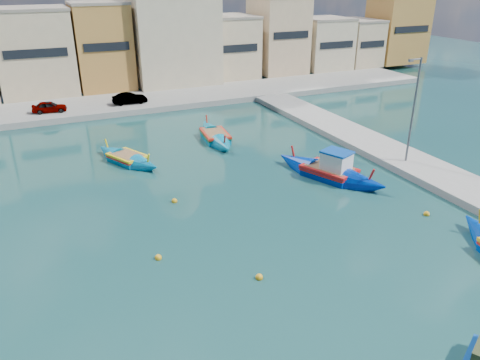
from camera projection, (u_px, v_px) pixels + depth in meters
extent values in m
plane|color=#143E3E|center=(217.00, 264.00, 23.20)|extent=(160.00, 160.00, 0.00)
cube|color=gray|center=(478.00, 194.00, 29.92)|extent=(4.00, 70.00, 0.50)
cube|color=gray|center=(105.00, 106.00, 49.69)|extent=(80.00, 8.00, 0.60)
cube|color=#C5AF88|center=(35.00, 53.00, 51.99)|extent=(7.88, 7.44, 8.99)
cube|color=gray|center=(27.00, 8.00, 50.11)|extent=(8.04, 7.59, 0.30)
cube|color=black|center=(36.00, 53.00, 48.67)|extent=(6.30, 0.10, 0.90)
cube|color=#BB813A|center=(102.00, 48.00, 54.12)|extent=(6.17, 6.13, 9.43)
cube|color=gray|center=(97.00, 3.00, 52.14)|extent=(6.29, 6.26, 0.30)
cube|color=black|center=(107.00, 47.00, 51.33)|extent=(4.93, 0.10, 0.90)
cube|color=tan|center=(164.00, 57.00, 58.30)|extent=(7.31, 7.69, 6.05)
cube|color=gray|center=(163.00, 30.00, 57.01)|extent=(7.46, 7.85, 0.30)
cube|color=black|center=(173.00, 59.00, 54.94)|extent=(5.85, 0.10, 0.90)
cube|color=#C5AF88|center=(224.00, 48.00, 60.88)|extent=(7.54, 7.30, 7.41)
cube|color=gray|center=(223.00, 16.00, 59.32)|extent=(7.69, 7.45, 0.30)
cube|color=black|center=(235.00, 49.00, 57.66)|extent=(6.03, 0.10, 0.90)
cube|color=tan|center=(278.00, 36.00, 63.29)|extent=(6.36, 6.97, 9.63)
cube|color=black|center=(291.00, 35.00, 60.16)|extent=(5.09, 0.10, 0.90)
cube|color=#C4B592|center=(323.00, 44.00, 66.52)|extent=(6.63, 6.70, 6.65)
cube|color=gray|center=(324.00, 19.00, 65.12)|extent=(6.76, 6.83, 0.30)
cube|color=black|center=(337.00, 45.00, 63.56)|extent=(5.30, 0.10, 0.90)
cube|color=#C5AF88|center=(356.00, 43.00, 69.27)|extent=(5.08, 7.51, 6.20)
cube|color=gray|center=(358.00, 20.00, 67.95)|extent=(5.18, 7.66, 0.30)
cube|color=black|center=(373.00, 44.00, 65.98)|extent=(4.06, 0.10, 0.90)
cube|color=#BB813A|center=(397.00, 30.00, 70.62)|extent=(7.79, 6.00, 9.33)
cube|color=black|center=(412.00, 29.00, 67.89)|extent=(6.23, 0.10, 0.90)
cube|color=#C4B592|center=(170.00, 32.00, 57.58)|extent=(10.00, 10.00, 12.00)
cylinder|color=#595B60|center=(413.00, 115.00, 33.20)|extent=(0.16, 0.16, 8.00)
cylinder|color=#595B60|center=(417.00, 59.00, 31.47)|extent=(1.00, 0.10, 0.10)
cube|color=#595B60|center=(411.00, 60.00, 31.30)|extent=(0.35, 0.15, 0.18)
imported|color=#4C1919|center=(49.00, 107.00, 46.01)|extent=(3.38, 1.68, 1.11)
imported|color=#4C1919|center=(130.00, 98.00, 49.01)|extent=(3.53, 1.24, 1.16)
cube|color=#002BA1|center=(329.00, 174.00, 32.94)|extent=(3.35, 4.04, 1.09)
cone|color=#002BA1|center=(296.00, 163.00, 34.70)|extent=(3.25, 3.82, 2.72)
cone|color=#002BA1|center=(366.00, 185.00, 31.14)|extent=(3.25, 3.82, 2.72)
cube|color=red|center=(329.00, 168.00, 32.75)|extent=(3.50, 4.25, 0.20)
cube|color=red|center=(329.00, 171.00, 32.83)|extent=(3.47, 4.14, 0.11)
cube|color=olive|center=(329.00, 167.00, 32.72)|extent=(2.92, 3.62, 0.07)
cylinder|color=red|center=(293.00, 154.00, 34.58)|extent=(0.34, 0.53, 1.18)
cylinder|color=red|center=(371.00, 177.00, 30.68)|extent=(0.34, 0.53, 1.18)
cube|color=white|center=(336.00, 161.00, 32.16)|extent=(2.09, 2.22, 1.20)
cube|color=#0F47A5|center=(337.00, 152.00, 31.90)|extent=(2.22, 2.37, 0.13)
cube|color=#0079A0|center=(215.00, 138.00, 40.36)|extent=(2.31, 3.42, 0.97)
cone|color=#0079A0|center=(208.00, 128.00, 42.65)|extent=(2.28, 3.18, 2.45)
cone|color=#0079A0|center=(224.00, 147.00, 38.02)|extent=(2.28, 3.18, 2.45)
cube|color=red|center=(215.00, 133.00, 40.19)|extent=(2.40, 3.60, 0.18)
cube|color=#197F33|center=(215.00, 135.00, 40.26)|extent=(2.41, 3.49, 0.10)
cube|color=olive|center=(215.00, 132.00, 40.16)|extent=(1.98, 3.09, 0.06)
cylinder|color=red|center=(207.00, 121.00, 42.62)|extent=(0.19, 0.47, 1.06)
cylinder|color=red|center=(225.00, 141.00, 37.54)|extent=(0.19, 0.47, 1.06)
cube|color=#006B99|center=(127.00, 160.00, 35.59)|extent=(2.81, 3.24, 0.90)
cone|color=#006B99|center=(110.00, 153.00, 36.90)|extent=(2.74, 3.09, 2.23)
cone|color=#006B99|center=(147.00, 167.00, 34.25)|extent=(2.74, 3.09, 2.23)
cube|color=yellow|center=(127.00, 155.00, 35.44)|extent=(2.94, 3.41, 0.16)
cube|color=red|center=(127.00, 157.00, 35.50)|extent=(2.91, 3.33, 0.09)
cube|color=olive|center=(127.00, 154.00, 35.41)|extent=(2.46, 2.90, 0.05)
cylinder|color=yellow|center=(107.00, 145.00, 36.79)|extent=(0.30, 0.44, 0.98)
cylinder|color=yellow|center=(148.00, 160.00, 33.88)|extent=(0.30, 0.44, 0.98)
cylinder|color=gold|center=(480.00, 220.00, 25.44)|extent=(0.27, 0.51, 1.12)
sphere|color=gold|center=(158.00, 258.00, 23.55)|extent=(0.36, 0.36, 0.36)
sphere|color=gold|center=(174.00, 201.00, 29.40)|extent=(0.36, 0.36, 0.36)
sphere|color=gold|center=(217.00, 134.00, 41.57)|extent=(0.36, 0.36, 0.36)
sphere|color=gold|center=(427.00, 214.00, 27.82)|extent=(0.36, 0.36, 0.36)
sphere|color=gold|center=(259.00, 277.00, 22.04)|extent=(0.36, 0.36, 0.36)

